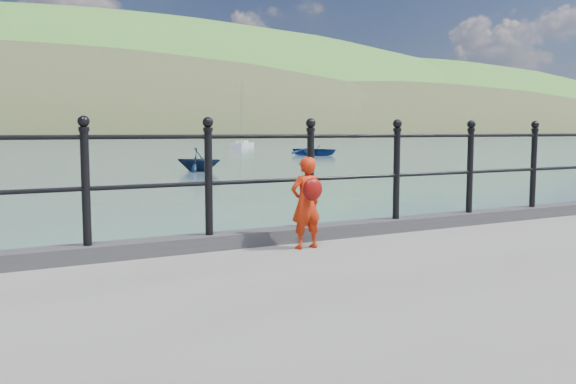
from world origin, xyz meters
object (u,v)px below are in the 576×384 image
launch_navy (199,159)px  launch_blue (316,150)px  railing (262,167)px  sailboat_far (242,145)px  child (306,202)px

launch_navy → launch_blue: bearing=-3.4°
railing → launch_blue: (26.04, 41.77, -1.35)m
launch_navy → railing: bearing=-155.1°
launch_blue → sailboat_far: bearing=60.3°
launch_blue → launch_navy: size_ratio=1.84×
railing → launch_navy: (8.89, 25.93, -1.17)m
child → launch_navy: size_ratio=0.38×
railing → child: bearing=-56.8°
child → sailboat_far: 73.89m
launch_blue → sailboat_far: sailboat_far is taller
child → launch_blue: (25.75, 42.21, -1.01)m
railing → sailboat_far: 73.61m
child → sailboat_far: sailboat_far is taller
child → sailboat_far: (29.86, 67.58, -1.14)m
child → launch_blue: size_ratio=0.21×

